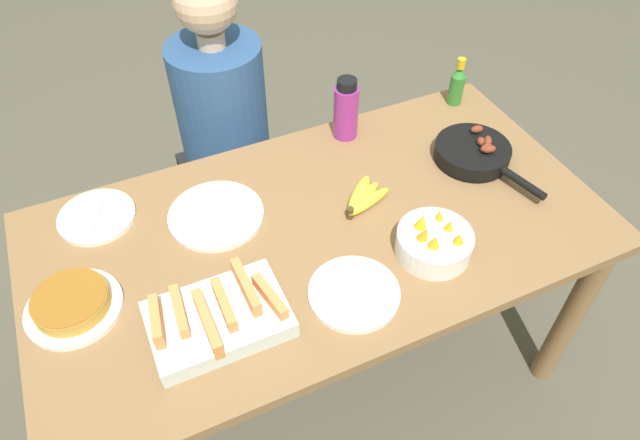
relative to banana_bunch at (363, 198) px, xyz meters
The scene contains 13 objects.
ground_plane 0.79m from the banana_bunch, 166.07° to the right, with size 14.00×14.00×0.00m, color #565142.
dining_table 0.20m from the banana_bunch, 166.07° to the right, with size 1.58×0.84×0.76m.
banana_bunch is the anchor object (origin of this frame).
melon_tray 0.55m from the banana_bunch, 155.76° to the right, with size 0.32×0.22×0.10m.
skillet 0.40m from the banana_bunch, ahead, with size 0.23×0.38×0.08m.
frittata_plate_center 0.81m from the banana_bunch, behind, with size 0.23×0.23×0.06m.
empty_plate_near_front 0.42m from the banana_bunch, 163.30° to the left, with size 0.27×0.27×0.02m.
empty_plate_far_left 0.33m from the banana_bunch, 121.21° to the right, with size 0.23×0.23×0.02m.
empty_plate_far_right 0.75m from the banana_bunch, 160.27° to the left, with size 0.21×0.21×0.02m.
fruit_bowl_mango 0.26m from the banana_bunch, 71.06° to the right, with size 0.20×0.20×0.12m.
water_bottle 0.33m from the banana_bunch, 72.60° to the left, with size 0.08×0.08×0.21m.
hot_sauce_bottle 0.60m from the banana_bunch, 30.69° to the left, with size 0.05×0.05×0.17m.
person_figure 0.73m from the banana_bunch, 108.57° to the left, with size 0.35×0.35×1.22m.
Camera 1 is at (-0.44, -0.97, 1.91)m, focal length 32.00 mm.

